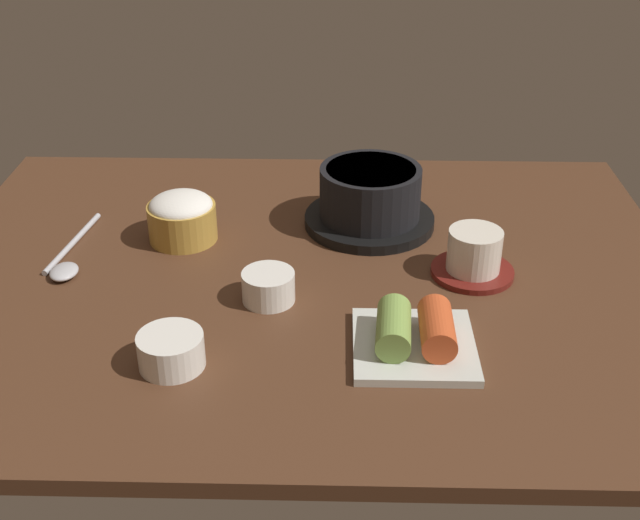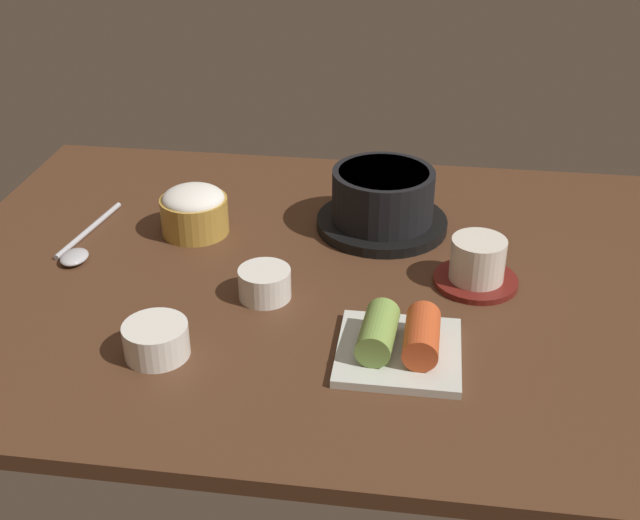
{
  "view_description": "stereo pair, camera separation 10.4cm",
  "coord_description": "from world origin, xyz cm",
  "px_view_note": "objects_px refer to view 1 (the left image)",
  "views": [
    {
      "loc": [
        4.18,
        -91.89,
        56.59
      ],
      "look_at": [
        2.0,
        -2.0,
        5.0
      ],
      "focal_mm": 45.67,
      "sensor_mm": 36.0,
      "label": 1
    },
    {
      "loc": [
        14.5,
        -91.04,
        56.59
      ],
      "look_at": [
        2.0,
        -2.0,
        5.0
      ],
      "focal_mm": 45.67,
      "sensor_mm": 36.0,
      "label": 2
    }
  ],
  "objects_px": {
    "rice_bowl": "(182,216)",
    "banchan_cup_center": "(268,286)",
    "kimchi_plate": "(415,336)",
    "side_bowl_near": "(171,350)",
    "spoon": "(67,261)",
    "tea_cup_with_saucer": "(474,257)",
    "stone_pot": "(370,198)"
  },
  "relations": [
    {
      "from": "stone_pot",
      "to": "tea_cup_with_saucer",
      "type": "distance_m",
      "value": 0.19
    },
    {
      "from": "banchan_cup_center",
      "to": "kimchi_plate",
      "type": "bearing_deg",
      "value": -30.13
    },
    {
      "from": "side_bowl_near",
      "to": "banchan_cup_center",
      "type": "bearing_deg",
      "value": 54.7
    },
    {
      "from": "banchan_cup_center",
      "to": "rice_bowl",
      "type": "bearing_deg",
      "value": 130.23
    },
    {
      "from": "spoon",
      "to": "stone_pot",
      "type": "bearing_deg",
      "value": 17.52
    },
    {
      "from": "tea_cup_with_saucer",
      "to": "kimchi_plate",
      "type": "bearing_deg",
      "value": -118.33
    },
    {
      "from": "stone_pot",
      "to": "banchan_cup_center",
      "type": "bearing_deg",
      "value": -122.21
    },
    {
      "from": "stone_pot",
      "to": "rice_bowl",
      "type": "bearing_deg",
      "value": -169.24
    },
    {
      "from": "kimchi_plate",
      "to": "side_bowl_near",
      "type": "xyz_separation_m",
      "value": [
        -0.27,
        -0.04,
        0.0
      ]
    },
    {
      "from": "stone_pot",
      "to": "side_bowl_near",
      "type": "distance_m",
      "value": 0.41
    },
    {
      "from": "kimchi_plate",
      "to": "banchan_cup_center",
      "type": "bearing_deg",
      "value": 149.87
    },
    {
      "from": "tea_cup_with_saucer",
      "to": "side_bowl_near",
      "type": "height_order",
      "value": "tea_cup_with_saucer"
    },
    {
      "from": "kimchi_plate",
      "to": "spoon",
      "type": "distance_m",
      "value": 0.48
    },
    {
      "from": "stone_pot",
      "to": "banchan_cup_center",
      "type": "xyz_separation_m",
      "value": [
        -0.13,
        -0.21,
        -0.02
      ]
    },
    {
      "from": "stone_pot",
      "to": "kimchi_plate",
      "type": "bearing_deg",
      "value": -82.23
    },
    {
      "from": "tea_cup_with_saucer",
      "to": "spoon",
      "type": "xyz_separation_m",
      "value": [
        -0.54,
        0.01,
        -0.02
      ]
    },
    {
      "from": "rice_bowl",
      "to": "spoon",
      "type": "bearing_deg",
      "value": -151.27
    },
    {
      "from": "kimchi_plate",
      "to": "spoon",
      "type": "height_order",
      "value": "kimchi_plate"
    },
    {
      "from": "stone_pot",
      "to": "side_bowl_near",
      "type": "xyz_separation_m",
      "value": [
        -0.23,
        -0.34,
        -0.02
      ]
    },
    {
      "from": "kimchi_plate",
      "to": "rice_bowl",
      "type": "bearing_deg",
      "value": 139.9
    },
    {
      "from": "stone_pot",
      "to": "tea_cup_with_saucer",
      "type": "relative_size",
      "value": 1.74
    },
    {
      "from": "stone_pot",
      "to": "banchan_cup_center",
      "type": "distance_m",
      "value": 0.25
    },
    {
      "from": "stone_pot",
      "to": "rice_bowl",
      "type": "relative_size",
      "value": 1.97
    },
    {
      "from": "side_bowl_near",
      "to": "spoon",
      "type": "height_order",
      "value": "side_bowl_near"
    },
    {
      "from": "banchan_cup_center",
      "to": "kimchi_plate",
      "type": "distance_m",
      "value": 0.2
    },
    {
      "from": "banchan_cup_center",
      "to": "kimchi_plate",
      "type": "height_order",
      "value": "kimchi_plate"
    },
    {
      "from": "rice_bowl",
      "to": "banchan_cup_center",
      "type": "height_order",
      "value": "rice_bowl"
    },
    {
      "from": "stone_pot",
      "to": "kimchi_plate",
      "type": "relative_size",
      "value": 1.37
    },
    {
      "from": "stone_pot",
      "to": "side_bowl_near",
      "type": "height_order",
      "value": "stone_pot"
    },
    {
      "from": "side_bowl_near",
      "to": "spoon",
      "type": "xyz_separation_m",
      "value": [
        -0.18,
        0.21,
        -0.01
      ]
    },
    {
      "from": "tea_cup_with_saucer",
      "to": "kimchi_plate",
      "type": "height_order",
      "value": "tea_cup_with_saucer"
    },
    {
      "from": "banchan_cup_center",
      "to": "side_bowl_near",
      "type": "relative_size",
      "value": 0.9
    }
  ]
}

